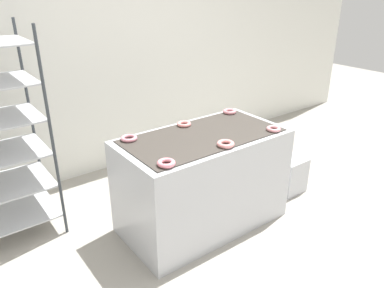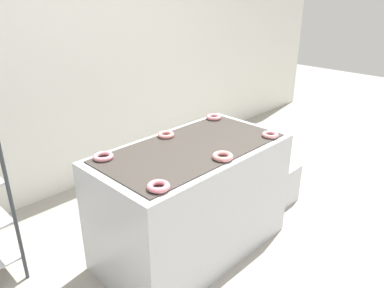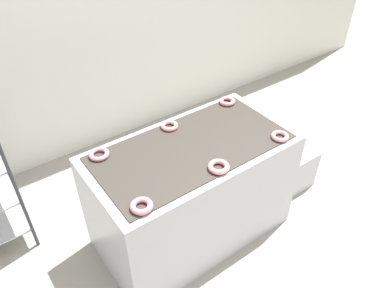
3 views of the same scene
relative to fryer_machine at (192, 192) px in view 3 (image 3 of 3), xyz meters
name	(u,v)px [view 3 (image 3 of 3)]	position (x,y,z in m)	size (l,w,h in m)	color
ground_plane	(246,288)	(0.00, -0.62, -0.42)	(14.00, 14.00, 0.00)	#9E998E
wall_back	(82,0)	(0.00, 1.51, 0.98)	(8.00, 0.05, 2.80)	silver
fryer_machine	(192,192)	(0.00, 0.00, 0.00)	(1.38, 0.73, 0.84)	#B7BABF
glaze_bin	(292,166)	(1.04, -0.07, -0.24)	(0.29, 0.32, 0.36)	#B7BABF
donut_near_left	(142,206)	(-0.53, -0.27, 0.44)	(0.13, 0.13, 0.03)	pink
donut_near_center	(219,166)	(0.00, -0.27, 0.44)	(0.13, 0.13, 0.03)	pink
donut_near_right	(280,136)	(0.53, -0.27, 0.43)	(0.12, 0.12, 0.03)	pink
donut_far_left	(99,154)	(-0.53, 0.27, 0.44)	(0.13, 0.13, 0.03)	pink
donut_far_center	(169,126)	(0.00, 0.26, 0.43)	(0.12, 0.12, 0.03)	pink
donut_far_right	(227,101)	(0.53, 0.27, 0.44)	(0.12, 0.12, 0.03)	#D6828B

